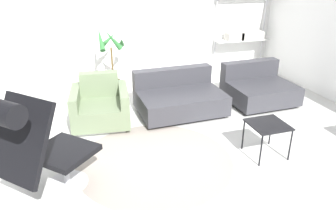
{
  "coord_description": "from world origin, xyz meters",
  "views": [
    {
      "loc": [
        -0.89,
        -3.62,
        2.26
      ],
      "look_at": [
        0.31,
        0.1,
        0.55
      ],
      "focal_mm": 35.0,
      "sensor_mm": 36.0,
      "label": 1
    }
  ],
  "objects_px": {
    "side_table": "(268,127)",
    "potted_plant": "(112,66)",
    "lounge_chair": "(31,138)",
    "couch_low": "(179,98)",
    "shelf_unit": "(245,19)",
    "couch_second": "(258,89)",
    "armchair_red": "(101,107)"
  },
  "relations": [
    {
      "from": "side_table",
      "to": "potted_plant",
      "type": "distance_m",
      "value": 3.13
    },
    {
      "from": "lounge_chair",
      "to": "couch_low",
      "type": "relative_size",
      "value": 0.92
    },
    {
      "from": "lounge_chair",
      "to": "shelf_unit",
      "type": "xyz_separation_m",
      "value": [
        4.1,
        3.26,
        0.42
      ]
    },
    {
      "from": "potted_plant",
      "to": "shelf_unit",
      "type": "relative_size",
      "value": 0.61
    },
    {
      "from": "couch_second",
      "to": "lounge_chair",
      "type": "bearing_deg",
      "value": 24.0
    },
    {
      "from": "lounge_chair",
      "to": "shelf_unit",
      "type": "relative_size",
      "value": 0.62
    },
    {
      "from": "side_table",
      "to": "shelf_unit",
      "type": "relative_size",
      "value": 0.22
    },
    {
      "from": "couch_low",
      "to": "side_table",
      "type": "height_order",
      "value": "couch_low"
    },
    {
      "from": "armchair_red",
      "to": "couch_low",
      "type": "distance_m",
      "value": 1.27
    },
    {
      "from": "lounge_chair",
      "to": "couch_second",
      "type": "distance_m",
      "value": 3.93
    },
    {
      "from": "armchair_red",
      "to": "shelf_unit",
      "type": "xyz_separation_m",
      "value": [
        3.3,
        1.64,
        0.9
      ]
    },
    {
      "from": "potted_plant",
      "to": "shelf_unit",
      "type": "bearing_deg",
      "value": 8.01
    },
    {
      "from": "lounge_chair",
      "to": "side_table",
      "type": "height_order",
      "value": "lounge_chair"
    },
    {
      "from": "lounge_chair",
      "to": "couch_low",
      "type": "bearing_deg",
      "value": 84.82
    },
    {
      "from": "couch_low",
      "to": "potted_plant",
      "type": "bearing_deg",
      "value": -54.5
    },
    {
      "from": "shelf_unit",
      "to": "armchair_red",
      "type": "bearing_deg",
      "value": -153.54
    },
    {
      "from": "side_table",
      "to": "shelf_unit",
      "type": "distance_m",
      "value": 3.55
    },
    {
      "from": "couch_low",
      "to": "lounge_chair",
      "type": "bearing_deg",
      "value": 37.84
    },
    {
      "from": "side_table",
      "to": "potted_plant",
      "type": "bearing_deg",
      "value": 118.26
    },
    {
      "from": "couch_second",
      "to": "side_table",
      "type": "height_order",
      "value": "couch_second"
    },
    {
      "from": "side_table",
      "to": "shelf_unit",
      "type": "height_order",
      "value": "shelf_unit"
    },
    {
      "from": "shelf_unit",
      "to": "potted_plant",
      "type": "bearing_deg",
      "value": -171.99
    },
    {
      "from": "lounge_chair",
      "to": "side_table",
      "type": "distance_m",
      "value": 2.7
    },
    {
      "from": "couch_low",
      "to": "side_table",
      "type": "bearing_deg",
      "value": 109.88
    },
    {
      "from": "couch_second",
      "to": "side_table",
      "type": "bearing_deg",
      "value": 60.11
    },
    {
      "from": "armchair_red",
      "to": "side_table",
      "type": "distance_m",
      "value": 2.41
    },
    {
      "from": "potted_plant",
      "to": "shelf_unit",
      "type": "xyz_separation_m",
      "value": [
        2.91,
        0.41,
        0.64
      ]
    },
    {
      "from": "couch_second",
      "to": "shelf_unit",
      "type": "bearing_deg",
      "value": -110.79
    },
    {
      "from": "couch_second",
      "to": "potted_plant",
      "type": "relative_size",
      "value": 0.88
    },
    {
      "from": "couch_second",
      "to": "potted_plant",
      "type": "distance_m",
      "value": 2.64
    },
    {
      "from": "armchair_red",
      "to": "couch_second",
      "type": "relative_size",
      "value": 0.84
    },
    {
      "from": "couch_second",
      "to": "side_table",
      "type": "relative_size",
      "value": 2.41
    }
  ]
}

